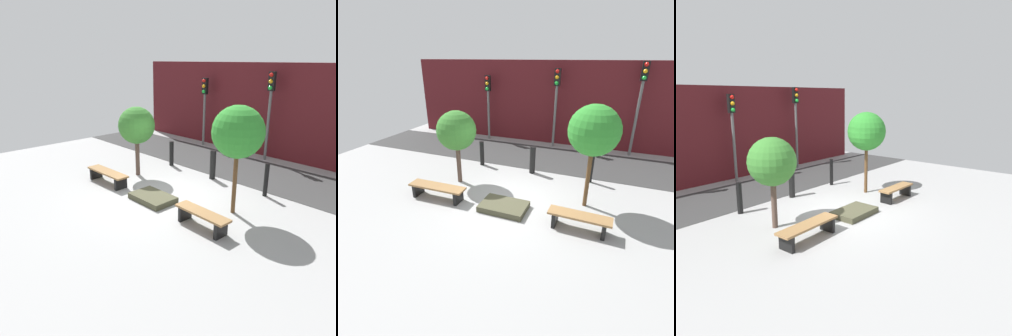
% 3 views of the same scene
% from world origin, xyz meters
% --- Properties ---
extents(ground_plane, '(18.00, 18.00, 0.00)m').
position_xyz_m(ground_plane, '(0.00, 0.00, 0.00)').
color(ground_plane, '#969696').
extents(road_strip, '(18.00, 3.05, 0.01)m').
position_xyz_m(road_strip, '(0.00, 4.29, 0.01)').
color(road_strip, '#333333').
rests_on(road_strip, ground).
extents(building_facade, '(16.20, 0.50, 4.08)m').
position_xyz_m(building_facade, '(0.00, 6.86, 2.04)').
color(building_facade, '#511419').
rests_on(building_facade, ground).
extents(bench_left, '(1.88, 0.52, 0.46)m').
position_xyz_m(bench_left, '(-2.22, -0.58, 0.33)').
color(bench_left, black).
rests_on(bench_left, ground).
extents(bench_right, '(1.64, 0.48, 0.47)m').
position_xyz_m(bench_right, '(2.22, -0.58, 0.33)').
color(bench_right, black).
rests_on(bench_right, ground).
extents(planter_bed, '(1.38, 0.92, 0.18)m').
position_xyz_m(planter_bed, '(0.00, -0.38, 0.09)').
color(planter_bed, '#454430').
rests_on(planter_bed, ground).
extents(tree_behind_left_bench, '(1.35, 1.35, 2.59)m').
position_xyz_m(tree_behind_left_bench, '(-2.22, 0.77, 1.90)').
color(tree_behind_left_bench, '#4F3B31').
rests_on(tree_behind_left_bench, ground).
extents(tree_behind_right_bench, '(1.44, 1.44, 3.09)m').
position_xyz_m(tree_behind_right_bench, '(2.22, 0.77, 2.36)').
color(tree_behind_right_bench, brown).
rests_on(tree_behind_right_bench, ground).
extents(bollard_far_left, '(0.18, 0.18, 1.02)m').
position_xyz_m(bollard_far_left, '(-2.20, 2.52, 0.51)').
color(bollard_far_left, black).
rests_on(bollard_far_left, ground).
extents(bollard_left, '(0.22, 0.22, 1.08)m').
position_xyz_m(bollard_left, '(0.00, 2.52, 0.54)').
color(bollard_left, black).
rests_on(bollard_left, ground).
extents(bollard_center, '(0.14, 0.14, 1.10)m').
position_xyz_m(bollard_center, '(2.20, 2.52, 0.55)').
color(bollard_center, black).
rests_on(bollard_center, ground).
extents(traffic_light_west, '(0.28, 0.27, 3.34)m').
position_xyz_m(traffic_light_west, '(-3.59, 6.10, 2.32)').
color(traffic_light_west, '#5F5F5F').
rests_on(traffic_light_west, ground).
extents(traffic_light_mid_west, '(0.28, 0.27, 3.74)m').
position_xyz_m(traffic_light_mid_west, '(0.00, 6.10, 2.58)').
color(traffic_light_mid_west, '#5C5C5C').
rests_on(traffic_light_mid_west, ground).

